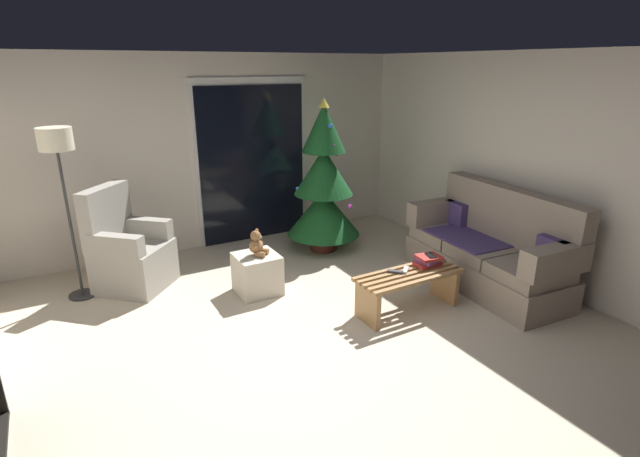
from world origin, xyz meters
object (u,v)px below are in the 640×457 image
Objects in this scene: armchair at (129,253)px; ottoman at (257,274)px; couch at (490,250)px; remote_graphite at (395,272)px; book_stack at (428,261)px; teddy_bear_chestnut at (257,245)px; remote_silver at (406,270)px; cell_phone at (431,255)px; floor_lamp at (58,156)px; coffee_table at (408,286)px; christmas_tree at (324,186)px.

ottoman is (1.16, -0.83, -0.18)m from armchair.
remote_graphite is (-1.31, 0.02, 0.02)m from couch.
book_stack is at bearing -36.46° from armchair.
teddy_bear_chestnut reaches higher than remote_graphite.
remote_silver is (-1.19, 0.01, 0.02)m from couch.
teddy_bear_chestnut is (-1.14, 1.06, 0.13)m from remote_silver.
book_stack is (-0.91, -0.00, 0.07)m from couch.
cell_phone is 0.50× the size of teddy_bear_chestnut.
floor_lamp is at bearing 14.18° from remote_silver.
book_stack is at bearing 165.17° from cell_phone.
ottoman is (-1.14, 1.13, -0.06)m from coffee_table.
cell_phone is at bearing -36.44° from armchair.
floor_lamp reaches higher than remote_graphite.
christmas_tree is at bearing 120.26° from couch.
armchair reaches higher than book_stack.
coffee_table is 0.16m from remote_silver.
couch is 1.12× the size of floor_lamp.
couch reaches higher than teddy_bear_chestnut.
remote_graphite is 0.58× the size of book_stack.
floor_lamp is (-3.11, 1.94, 0.98)m from cell_phone.
teddy_bear_chestnut reaches higher than cell_phone.
coffee_table is at bearing -40.42° from armchair.
couch is 2.18m from christmas_tree.
armchair is 2.57× the size of ottoman.
christmas_tree is at bearing -45.28° from remote_silver.
book_stack is 0.14× the size of christmas_tree.
christmas_tree is (0.12, 1.89, 0.60)m from coffee_table.
armchair is (-2.30, 1.90, -0.02)m from remote_silver.
remote_silver is at bearing 128.07° from remote_graphite.
book_stack reaches higher than coffee_table.
floor_lamp reaches higher than remote_silver.
remote_graphite is 0.12m from remote_silver.
christmas_tree is at bearing 31.48° from teddy_bear_chestnut.
remote_silver is at bearing 89.39° from coffee_table.
couch is at bearing -25.67° from floor_lamp.
book_stack is at bearing 133.20° from remote_graphite.
couch is 13.82× the size of cell_phone.
coffee_table is 0.35m from book_stack.
remote_silver is 0.58× the size of book_stack.
couch reaches higher than cell_phone.
cell_phone is 1.83m from ottoman.
coffee_table is 7.05× the size of remote_silver.
cell_phone is 0.13× the size of armchair.
armchair is (-2.42, 0.07, -0.47)m from christmas_tree.
cell_phone is at bearing -36.93° from teddy_bear_chestnut.
armchair is at bearing 178.30° from christmas_tree.
remote_silver is 1.08× the size of cell_phone.
couch is 2.57m from teddy_bear_chestnut.
book_stack is 0.24× the size of armchair.
floor_lamp reaches higher than book_stack.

